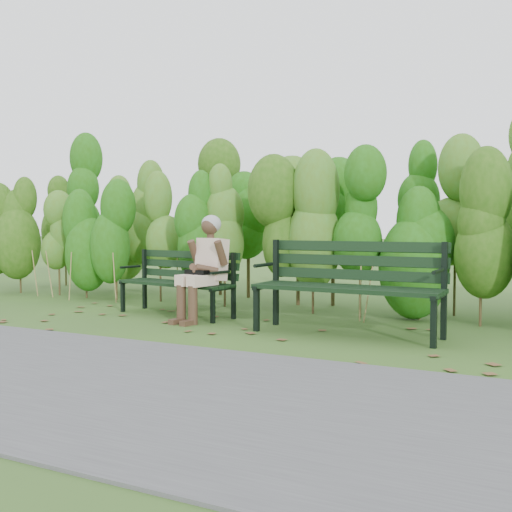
% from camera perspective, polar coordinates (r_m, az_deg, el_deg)
% --- Properties ---
extents(ground, '(80.00, 80.00, 0.00)m').
position_cam_1_polar(ground, '(6.17, -1.46, -7.13)').
color(ground, '#365024').
extents(footpath, '(60.00, 2.50, 0.01)m').
position_cam_1_polar(footpath, '(4.39, -15.31, -11.34)').
color(footpath, '#474749').
rests_on(footpath, ground).
extents(hedge_band, '(11.04, 1.67, 2.42)m').
position_cam_1_polar(hedge_band, '(7.77, 4.99, 4.27)').
color(hedge_band, '#47381E').
rests_on(hedge_band, ground).
extents(leaf_litter, '(5.92, 2.19, 0.01)m').
position_cam_1_polar(leaf_litter, '(5.99, -1.40, -7.41)').
color(leaf_litter, brown).
rests_on(leaf_litter, ground).
extents(bench_left, '(1.60, 0.75, 0.77)m').
position_cam_1_polar(bench_left, '(7.27, -7.21, -2.01)').
color(bench_left, black).
rests_on(bench_left, ground).
extents(bench_right, '(1.87, 0.67, 0.92)m').
position_cam_1_polar(bench_right, '(6.00, 8.95, -2.20)').
color(bench_right, black).
rests_on(bench_right, ground).
extents(seated_woman, '(0.51, 0.75, 1.20)m').
position_cam_1_polar(seated_woman, '(6.78, -4.92, -0.56)').
color(seated_woman, beige).
rests_on(seated_woman, ground).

